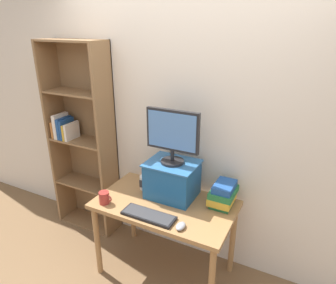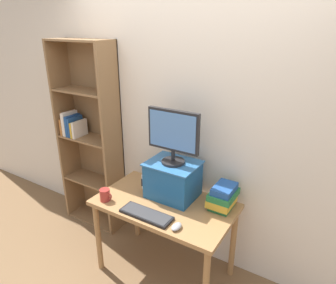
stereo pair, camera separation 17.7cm
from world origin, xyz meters
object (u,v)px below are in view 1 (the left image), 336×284
object	(u,v)px
computer_mouse	(181,226)
desk_speaker	(145,182)
book_stack	(223,194)
desk	(165,212)
bookshelf_unit	(82,139)
coffee_mug	(104,198)
riser_box	(172,179)
computer_monitor	(173,134)
keyboard	(149,215)

from	to	relation	value
computer_mouse	desk_speaker	distance (m)	0.64
book_stack	desk_speaker	world-z (taller)	book_stack
desk	book_stack	size ratio (longest dim) A/B	4.38
bookshelf_unit	computer_mouse	world-z (taller)	bookshelf_unit
computer_mouse	coffee_mug	size ratio (longest dim) A/B	0.86
desk	coffee_mug	size ratio (longest dim) A/B	9.63
desk	riser_box	bearing A→B (deg)	89.72
computer_monitor	desk_speaker	distance (m)	0.57
riser_box	computer_mouse	world-z (taller)	riser_box
book_stack	coffee_mug	xyz separation A→B (m)	(-0.88, -0.42, -0.05)
bookshelf_unit	computer_mouse	distance (m)	1.50
desk	book_stack	world-z (taller)	book_stack
computer_mouse	bookshelf_unit	bearing A→B (deg)	159.09
coffee_mug	keyboard	bearing A→B (deg)	0.45
computer_monitor	computer_mouse	bearing A→B (deg)	-55.78
book_stack	desk	bearing A→B (deg)	-156.21
riser_box	coffee_mug	xyz separation A→B (m)	(-0.45, -0.37, -0.11)
computer_mouse	coffee_mug	bearing A→B (deg)	179.10
bookshelf_unit	keyboard	bearing A→B (deg)	-25.03
riser_box	keyboard	xyz separation A→B (m)	(-0.03, -0.36, -0.15)
desk	computer_monitor	distance (m)	0.67
bookshelf_unit	computer_monitor	bearing A→B (deg)	-7.64
bookshelf_unit	desk	bearing A→B (deg)	-14.24
computer_monitor	computer_mouse	size ratio (longest dim) A/B	4.40
computer_monitor	book_stack	size ratio (longest dim) A/B	1.73
book_stack	computer_mouse	bearing A→B (deg)	-112.33
keyboard	computer_mouse	distance (m)	0.28
computer_mouse	book_stack	size ratio (longest dim) A/B	0.39
keyboard	coffee_mug	distance (m)	0.42
computer_mouse	desk_speaker	world-z (taller)	desk_speaker
riser_box	coffee_mug	size ratio (longest dim) A/B	3.56
bookshelf_unit	desk_speaker	size ratio (longest dim) A/B	15.53
riser_box	keyboard	bearing A→B (deg)	-93.95
desk	coffee_mug	bearing A→B (deg)	-152.61
book_stack	keyboard	bearing A→B (deg)	-137.58
desk	coffee_mug	distance (m)	0.52
keyboard	coffee_mug	world-z (taller)	coffee_mug
riser_box	computer_mouse	xyz separation A→B (m)	(0.26, -0.38, -0.15)
riser_box	coffee_mug	world-z (taller)	riser_box
desk	desk_speaker	xyz separation A→B (m)	(-0.27, 0.12, 0.16)
keyboard	desk_speaker	size ratio (longest dim) A/B	3.33
bookshelf_unit	book_stack	size ratio (longest dim) A/B	7.57
desk	bookshelf_unit	size ratio (longest dim) A/B	0.58
book_stack	desk_speaker	bearing A→B (deg)	-174.42
keyboard	coffee_mug	size ratio (longest dim) A/B	3.57
riser_box	book_stack	distance (m)	0.44
riser_box	computer_monitor	world-z (taller)	computer_monitor
computer_mouse	riser_box	bearing A→B (deg)	124.11
computer_mouse	coffee_mug	xyz separation A→B (m)	(-0.70, 0.01, 0.03)
riser_box	coffee_mug	bearing A→B (deg)	-140.62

